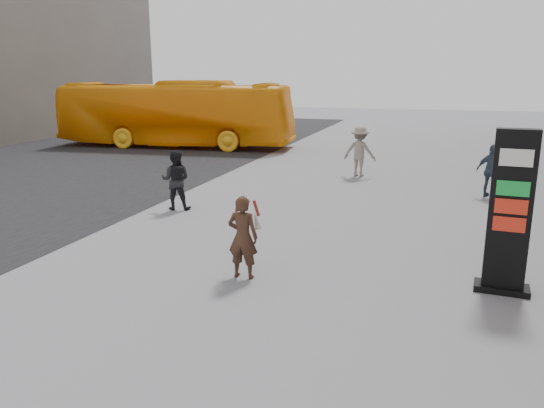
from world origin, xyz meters
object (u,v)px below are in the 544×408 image
(woman, at_px, (243,236))
(pedestrian_b, at_px, (360,151))
(info_pylon, at_px, (510,213))
(pedestrian_a, at_px, (176,180))
(bus, at_px, (175,114))
(pedestrian_c, at_px, (492,171))

(woman, bearing_deg, pedestrian_b, -93.97)
(info_pylon, xyz_separation_m, pedestrian_a, (-8.02, 3.40, -0.57))
(info_pylon, distance_m, woman, 4.57)
(woman, distance_m, pedestrian_a, 5.46)
(bus, relative_size, pedestrian_b, 6.57)
(pedestrian_b, bearing_deg, info_pylon, 119.55)
(info_pylon, xyz_separation_m, pedestrian_b, (-3.97, 9.79, -0.49))
(pedestrian_a, relative_size, pedestrian_b, 0.91)
(info_pylon, height_order, pedestrian_b, info_pylon)
(pedestrian_c, bearing_deg, woman, 86.79)
(pedestrian_c, bearing_deg, info_pylon, 114.08)
(woman, height_order, pedestrian_b, pedestrian_b)
(bus, distance_m, pedestrian_c, 16.27)
(bus, height_order, pedestrian_b, bus)
(pedestrian_b, distance_m, pedestrian_c, 4.81)
(info_pylon, distance_m, pedestrian_b, 10.58)
(info_pylon, height_order, pedestrian_c, info_pylon)
(info_pylon, bearing_deg, bus, 137.20)
(pedestrian_a, bearing_deg, bus, -76.58)
(pedestrian_b, bearing_deg, bus, -19.79)
(woman, xyz_separation_m, pedestrian_c, (4.80, 8.39, 0.01))
(woman, xyz_separation_m, bus, (-9.67, 15.78, 0.87))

